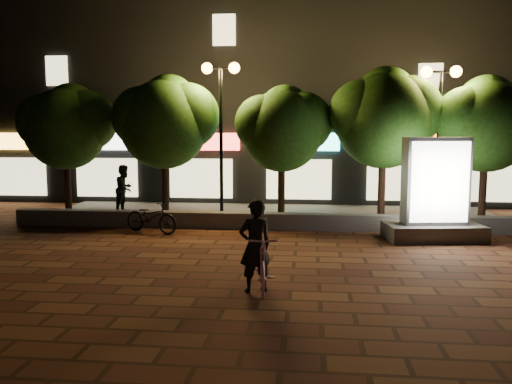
# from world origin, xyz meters

# --- Properties ---
(ground) EXTENTS (80.00, 80.00, 0.00)m
(ground) POSITION_xyz_m (0.00, 0.00, 0.00)
(ground) COLOR brown
(ground) RESTS_ON ground
(retaining_wall) EXTENTS (16.00, 0.45, 0.50)m
(retaining_wall) POSITION_xyz_m (0.00, 4.00, 0.25)
(retaining_wall) COLOR slate
(retaining_wall) RESTS_ON ground
(sidewalk) EXTENTS (16.00, 5.00, 0.08)m
(sidewalk) POSITION_xyz_m (0.00, 6.50, 0.04)
(sidewalk) COLOR slate
(sidewalk) RESTS_ON ground
(building_block) EXTENTS (28.00, 8.12, 11.30)m
(building_block) POSITION_xyz_m (-0.01, 12.99, 5.00)
(building_block) COLOR black
(building_block) RESTS_ON ground
(tree_far_left) EXTENTS (3.36, 2.80, 4.63)m
(tree_far_left) POSITION_xyz_m (-6.95, 5.46, 3.29)
(tree_far_left) COLOR black
(tree_far_left) RESTS_ON sidewalk
(tree_left) EXTENTS (3.60, 3.00, 4.89)m
(tree_left) POSITION_xyz_m (-3.45, 5.46, 3.44)
(tree_left) COLOR black
(tree_left) RESTS_ON sidewalk
(tree_mid) EXTENTS (3.24, 2.70, 4.50)m
(tree_mid) POSITION_xyz_m (0.55, 5.46, 3.22)
(tree_mid) COLOR black
(tree_mid) RESTS_ON sidewalk
(tree_right) EXTENTS (3.72, 3.10, 5.07)m
(tree_right) POSITION_xyz_m (3.86, 5.46, 3.57)
(tree_right) COLOR black
(tree_right) RESTS_ON sidewalk
(tree_far_right) EXTENTS (3.48, 2.90, 4.76)m
(tree_far_right) POSITION_xyz_m (7.05, 5.46, 3.37)
(tree_far_right) COLOR black
(tree_far_right) RESTS_ON sidewalk
(street_lamp_left) EXTENTS (1.26, 0.36, 5.18)m
(street_lamp_left) POSITION_xyz_m (-1.50, 5.20, 4.03)
(street_lamp_left) COLOR black
(street_lamp_left) RESTS_ON sidewalk
(street_lamp_right) EXTENTS (1.26, 0.36, 4.98)m
(street_lamp_right) POSITION_xyz_m (5.50, 5.20, 3.89)
(street_lamp_right) COLOR black
(street_lamp_right) RESTS_ON sidewalk
(ad_kiosk) EXTENTS (2.82, 1.70, 2.87)m
(ad_kiosk) POSITION_xyz_m (4.92, 2.90, 1.16)
(ad_kiosk) COLOR slate
(ad_kiosk) RESTS_ON ground
(scooter_pink) EXTENTS (0.76, 1.93, 1.13)m
(scooter_pink) POSITION_xyz_m (0.56, -2.21, 0.56)
(scooter_pink) COLOR #D18EC2
(scooter_pink) RESTS_ON ground
(rider) EXTENTS (0.77, 0.68, 1.77)m
(rider) POSITION_xyz_m (0.44, -2.33, 0.89)
(rider) COLOR black
(rider) RESTS_ON ground
(scooter_parked) EXTENTS (1.96, 1.30, 0.98)m
(scooter_parked) POSITION_xyz_m (-3.25, 3.00, 0.49)
(scooter_parked) COLOR black
(scooter_parked) RESTS_ON ground
(pedestrian) EXTENTS (0.80, 0.95, 1.73)m
(pedestrian) POSITION_xyz_m (-5.29, 6.34, 0.95)
(pedestrian) COLOR black
(pedestrian) RESTS_ON sidewalk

